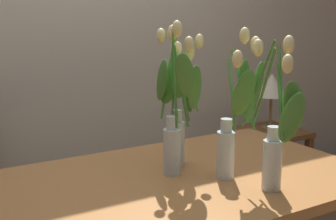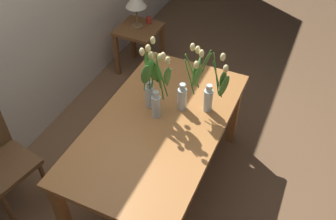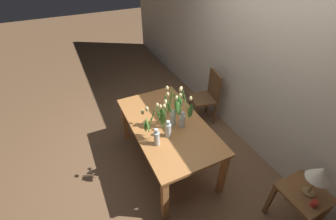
{
  "view_description": "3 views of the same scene",
  "coord_description": "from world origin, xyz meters",
  "views": [
    {
      "loc": [
        -0.82,
        -1.38,
        1.35
      ],
      "look_at": [
        -0.0,
        -0.03,
        1.01
      ],
      "focal_mm": 48.47,
      "sensor_mm": 36.0,
      "label": 1
    },
    {
      "loc": [
        -1.69,
        -0.84,
        2.62
      ],
      "look_at": [
        0.01,
        -0.07,
        0.88
      ],
      "focal_mm": 39.51,
      "sensor_mm": 36.0,
      "label": 2
    },
    {
      "loc": [
        1.98,
        -0.95,
        2.64
      ],
      "look_at": [
        0.03,
        -0.01,
        0.99
      ],
      "focal_mm": 24.04,
      "sensor_mm": 36.0,
      "label": 3
    }
  ],
  "objects": [
    {
      "name": "tulip_vase_1",
      "position": [
        0.13,
        0.13,
        0.96
      ],
      "size": [
        0.23,
        0.19,
        0.57
      ],
      "color": "silver",
      "rests_on": "dining_table"
    },
    {
      "name": "ground_plane",
      "position": [
        0.0,
        0.0,
        0.0
      ],
      "size": [
        18.0,
        18.0,
        0.0
      ],
      "primitive_type": "plane",
      "color": "brown"
    },
    {
      "name": "dining_chair",
      "position": [
        -0.61,
        1.05,
        0.52
      ],
      "size": [
        0.47,
        0.47,
        0.93
      ],
      "color": "brown",
      "rests_on": "ground"
    },
    {
      "name": "pillar_candle",
      "position": [
        1.53,
        0.85,
        0.59
      ],
      "size": [
        0.06,
        0.06,
        0.07
      ],
      "primitive_type": "cylinder",
      "color": "#B72D23",
      "rests_on": "side_table"
    },
    {
      "name": "dining_table",
      "position": [
        0.0,
        0.0,
        0.65
      ],
      "size": [
        1.6,
        0.9,
        0.74
      ],
      "color": "#B7753D",
      "rests_on": "ground"
    },
    {
      "name": "tulip_vase_0",
      "position": [
        0.22,
        -0.13,
        0.93
      ],
      "size": [
        0.18,
        0.18,
        0.53
      ],
      "color": "silver",
      "rests_on": "dining_table"
    },
    {
      "name": "tulip_vase_2",
      "position": [
        0.26,
        -0.27,
        0.97
      ],
      "size": [
        0.15,
        0.3,
        0.57
      ],
      "color": "silver",
      "rests_on": "dining_table"
    },
    {
      "name": "side_table",
      "position": [
        1.4,
        0.91,
        0.43
      ],
      "size": [
        0.44,
        0.44,
        0.55
      ],
      "color": "brown",
      "rests_on": "ground"
    },
    {
      "name": "tulip_vase_3",
      "position": [
        0.08,
        0.04,
        0.98
      ],
      "size": [
        0.17,
        0.24,
        0.59
      ],
      "color": "silver",
      "rests_on": "dining_table"
    },
    {
      "name": "table_lamp",
      "position": [
        1.41,
        0.93,
        0.86
      ],
      "size": [
        0.22,
        0.22,
        0.4
      ],
      "color": "olive",
      "rests_on": "side_table"
    },
    {
      "name": "room_wall_rear",
      "position": [
        0.0,
        1.36,
        1.35
      ],
      "size": [
        9.0,
        0.1,
        2.7
      ],
      "primitive_type": "cube",
      "color": "beige",
      "rests_on": "ground"
    }
  ]
}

